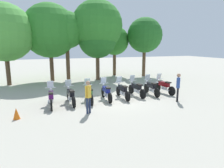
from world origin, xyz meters
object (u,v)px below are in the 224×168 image
object	(u,v)px
motorcycle_6	(151,87)
tree_6	(145,35)
motorcycle_2	(89,94)
person_1	(88,95)
person_0	(178,85)
tree_4	(97,26)
motorcycle_1	(71,95)
motorcycle_4	(122,90)
tree_0	(4,32)
tree_1	(50,31)
motorcycle_0	(51,97)
tree_2	(67,30)
tree_3	(97,39)
tree_5	(114,41)
traffic_cone	(16,113)
motorcycle_3	(106,92)
motorcycle_7	(164,86)
motorcycle_5	(136,89)

from	to	relation	value
motorcycle_6	tree_6	bearing A→B (deg)	-22.00
motorcycle_2	person_1	xyz separation A→B (m)	(-0.54, -2.06, 0.47)
motorcycle_6	person_0	distance (m)	2.19
person_1	tree_4	xyz separation A→B (m)	(3.26, 9.67, 4.23)
motorcycle_1	person_1	size ratio (longest dim) A/B	1.30
motorcycle_6	motorcycle_4	bearing A→B (deg)	97.62
tree_0	tree_1	size ratio (longest dim) A/B	0.95
motorcycle_0	person_1	size ratio (longest dim) A/B	1.30
motorcycle_0	tree_2	xyz separation A→B (m)	(2.10, 8.06, 4.25)
person_1	tree_3	world-z (taller)	tree_3
person_0	tree_3	distance (m)	9.95
tree_5	motorcycle_6	bearing A→B (deg)	-95.11
motorcycle_2	person_0	distance (m)	5.46
motorcycle_2	tree_3	distance (m)	8.61
tree_0	traffic_cone	distance (m)	10.16
tree_6	person_1	bearing A→B (deg)	-130.64
tree_2	tree_3	bearing A→B (deg)	-9.47
tree_0	tree_4	xyz separation A→B (m)	(8.02, 0.16, 0.77)
tree_6	tree_0	bearing A→B (deg)	-177.22
motorcycle_0	person_0	distance (m)	7.58
motorcycle_0	tree_4	size ratio (longest dim) A/B	0.29
motorcycle_3	motorcycle_7	size ratio (longest dim) A/B	1.00
tree_4	motorcycle_5	bearing A→B (deg)	-85.02
motorcycle_5	tree_5	size ratio (longest dim) A/B	0.40
motorcycle_2	tree_5	xyz separation A→B (m)	(5.35, 9.82, 3.35)
tree_6	tree_1	bearing A→B (deg)	178.91
tree_2	tree_6	xyz separation A→B (m)	(8.34, 0.22, -0.32)
motorcycle_2	person_1	distance (m)	2.18
person_1	tree_6	distance (m)	13.84
tree_3	tree_6	distance (m)	5.58
tree_4	traffic_cone	xyz separation A→B (m)	(-6.65, -9.32, -4.94)
tree_3	motorcycle_5	bearing A→B (deg)	-84.52
person_1	tree_0	bearing A→B (deg)	-3.79
motorcycle_2	tree_0	xyz separation A→B (m)	(-5.29, 7.45, 3.93)
person_1	motorcycle_4	bearing A→B (deg)	-82.72
motorcycle_5	traffic_cone	world-z (taller)	motorcycle_5
motorcycle_0	motorcycle_5	distance (m)	5.63
motorcycle_6	traffic_cone	xyz separation A→B (m)	(-8.41, -1.96, -0.24)
person_1	traffic_cone	distance (m)	3.48
motorcycle_2	tree_2	xyz separation A→B (m)	(-0.14, 7.89, 4.25)
motorcycle_2	tree_4	xyz separation A→B (m)	(2.73, 7.61, 4.70)
motorcycle_3	motorcycle_5	world-z (taller)	same
person_1	tree_0	size ratio (longest dim) A/B	0.25
tree_5	tree_1	bearing A→B (deg)	-167.69
motorcycle_0	motorcycle_2	size ratio (longest dim) A/B	1.00
motorcycle_5	tree_0	bearing A→B (deg)	46.91
tree_3	person_1	bearing A→B (deg)	-108.75
motorcycle_2	person_1	bearing A→B (deg)	169.23
person_1	tree_3	distance (m)	10.44
motorcycle_0	tree_1	xyz separation A→B (m)	(0.62, 8.46, 4.19)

